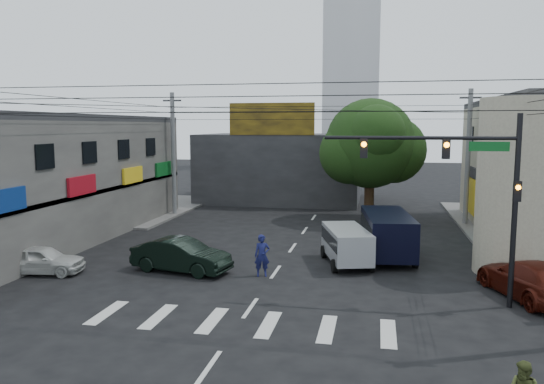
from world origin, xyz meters
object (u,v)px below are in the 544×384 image
(traffic_gantry, at_px, (468,178))
(utility_pole_far_left, at_px, (173,155))
(utility_pole_far_right, at_px, (468,158))
(maroon_sedan, at_px, (530,279))
(navy_van, at_px, (387,236))
(street_tree, at_px, (370,144))
(dark_sedan, at_px, (181,255))
(silver_minivan, at_px, (346,247))
(traffic_officer, at_px, (262,256))
(white_compact, at_px, (41,260))

(traffic_gantry, height_order, utility_pole_far_left, utility_pole_far_left)
(utility_pole_far_right, bearing_deg, maroon_sedan, -90.00)
(utility_pole_far_right, xyz_separation_m, navy_van, (-5.40, -10.17, -3.46))
(street_tree, relative_size, dark_sedan, 1.77)
(utility_pole_far_left, distance_m, silver_minivan, 18.54)
(street_tree, height_order, traffic_officer, street_tree)
(utility_pole_far_left, distance_m, utility_pole_far_right, 21.00)
(dark_sedan, bearing_deg, traffic_officer, -78.42)
(dark_sedan, bearing_deg, silver_minivan, -58.06)
(traffic_gantry, xyz_separation_m, silver_minivan, (-4.68, 5.01, -3.94))
(utility_pole_far_right, distance_m, white_compact, 26.91)
(maroon_sedan, bearing_deg, white_compact, -17.08)
(utility_pole_far_left, xyz_separation_m, navy_van, (15.60, -10.17, -3.46))
(utility_pole_far_right, height_order, white_compact, utility_pole_far_right)
(maroon_sedan, bearing_deg, utility_pole_far_right, -108.68)
(navy_van, distance_m, traffic_officer, 7.23)
(utility_pole_far_left, relative_size, dark_sedan, 1.87)
(white_compact, bearing_deg, traffic_officer, -89.56)
(utility_pole_far_left, xyz_separation_m, white_compact, (0.00, -16.36, -3.94))
(utility_pole_far_right, bearing_deg, navy_van, -117.96)
(maroon_sedan, height_order, traffic_officer, traffic_officer)
(white_compact, height_order, maroon_sedan, maroon_sedan)
(silver_minivan, bearing_deg, white_compact, 91.99)
(traffic_gantry, height_order, maroon_sedan, traffic_gantry)
(traffic_officer, bearing_deg, utility_pole_far_left, 108.64)
(maroon_sedan, height_order, silver_minivan, silver_minivan)
(street_tree, height_order, maroon_sedan, street_tree)
(dark_sedan, xyz_separation_m, silver_minivan, (7.46, 2.78, 0.12))
(street_tree, distance_m, dark_sedan, 18.45)
(maroon_sedan, bearing_deg, traffic_officer, -23.88)
(utility_pole_far_right, bearing_deg, street_tree, 171.25)
(street_tree, xyz_separation_m, traffic_officer, (-4.47, -15.77, -4.52))
(traffic_gantry, relative_size, dark_sedan, 1.46)
(white_compact, distance_m, maroon_sedan, 21.01)
(utility_pole_far_left, xyz_separation_m, maroon_sedan, (21.00, -15.77, -3.83))
(dark_sedan, bearing_deg, utility_pole_far_right, -33.60)
(utility_pole_far_left, relative_size, silver_minivan, 2.05)
(white_compact, bearing_deg, dark_sedan, -84.22)
(traffic_officer, bearing_deg, traffic_gantry, -30.59)
(dark_sedan, height_order, silver_minivan, silver_minivan)
(traffic_gantry, relative_size, traffic_officer, 3.79)
(utility_pole_far_left, xyz_separation_m, traffic_officer, (10.03, -14.77, -3.65))
(utility_pole_far_left, relative_size, white_compact, 2.27)
(maroon_sedan, bearing_deg, traffic_gantry, 6.09)
(dark_sedan, distance_m, maroon_sedan, 14.85)
(white_compact, bearing_deg, utility_pole_far_left, -8.54)
(navy_van, bearing_deg, maroon_sedan, -143.05)
(utility_pole_far_left, height_order, maroon_sedan, utility_pole_far_left)
(utility_pole_far_right, xyz_separation_m, maroon_sedan, (0.00, -15.77, -3.83))
(maroon_sedan, xyz_separation_m, silver_minivan, (-7.36, 3.77, 0.13))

